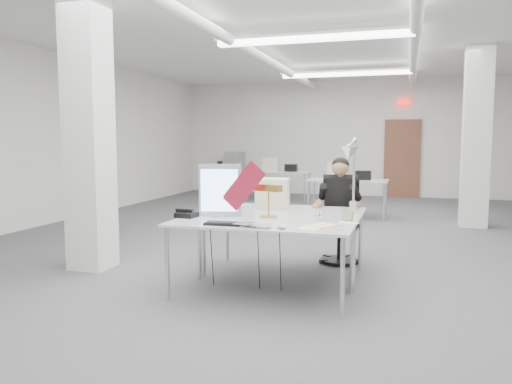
{
  "coord_description": "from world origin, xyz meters",
  "views": [
    {
      "loc": [
        1.35,
        -7.14,
        1.56
      ],
      "look_at": [
        -0.21,
        -2.0,
        0.99
      ],
      "focal_mm": 35.0,
      "sensor_mm": 36.0,
      "label": 1
    }
  ],
  "objects_px": {
    "monitor": "(220,190)",
    "beige_monitor": "(273,194)",
    "laptop": "(250,226)",
    "bankers_lamp": "(269,199)",
    "seated_person": "(340,193)",
    "desk_main": "(262,223)",
    "architect_lamp": "(352,171)",
    "desk_phone": "(187,215)",
    "office_chair": "(340,223)"
  },
  "relations": [
    {
      "from": "office_chair",
      "to": "seated_person",
      "type": "xyz_separation_m",
      "value": [
        0.0,
        -0.05,
        0.39
      ]
    },
    {
      "from": "monitor",
      "to": "bankers_lamp",
      "type": "distance_m",
      "value": 0.52
    },
    {
      "from": "office_chair",
      "to": "bankers_lamp",
      "type": "xyz_separation_m",
      "value": [
        -0.57,
        -1.3,
        0.44
      ]
    },
    {
      "from": "seated_person",
      "to": "beige_monitor",
      "type": "relative_size",
      "value": 2.18
    },
    {
      "from": "office_chair",
      "to": "seated_person",
      "type": "height_order",
      "value": "seated_person"
    },
    {
      "from": "monitor",
      "to": "architect_lamp",
      "type": "xyz_separation_m",
      "value": [
        1.31,
        0.5,
        0.2
      ]
    },
    {
      "from": "office_chair",
      "to": "laptop",
      "type": "xyz_separation_m",
      "value": [
        -0.56,
        -1.95,
        0.26
      ]
    },
    {
      "from": "laptop",
      "to": "architect_lamp",
      "type": "bearing_deg",
      "value": 64.68
    },
    {
      "from": "desk_main",
      "to": "monitor",
      "type": "distance_m",
      "value": 0.64
    },
    {
      "from": "monitor",
      "to": "architect_lamp",
      "type": "relative_size",
      "value": 0.58
    },
    {
      "from": "desk_phone",
      "to": "bankers_lamp",
      "type": "bearing_deg",
      "value": 20.97
    },
    {
      "from": "bankers_lamp",
      "to": "laptop",
      "type": "bearing_deg",
      "value": -68.27
    },
    {
      "from": "office_chair",
      "to": "desk_phone",
      "type": "bearing_deg",
      "value": -142.9
    },
    {
      "from": "desk_phone",
      "to": "desk_main",
      "type": "bearing_deg",
      "value": 0.37
    },
    {
      "from": "desk_main",
      "to": "desk_phone",
      "type": "height_order",
      "value": "desk_phone"
    },
    {
      "from": "desk_phone",
      "to": "beige_monitor",
      "type": "relative_size",
      "value": 0.54
    },
    {
      "from": "architect_lamp",
      "to": "desk_main",
      "type": "bearing_deg",
      "value": -159.78
    },
    {
      "from": "office_chair",
      "to": "laptop",
      "type": "height_order",
      "value": "office_chair"
    },
    {
      "from": "desk_phone",
      "to": "beige_monitor",
      "type": "xyz_separation_m",
      "value": [
        0.69,
        0.9,
        0.15
      ]
    },
    {
      "from": "seated_person",
      "to": "beige_monitor",
      "type": "bearing_deg",
      "value": -151.15
    },
    {
      "from": "laptop",
      "to": "bankers_lamp",
      "type": "distance_m",
      "value": 0.68
    },
    {
      "from": "bankers_lamp",
      "to": "desk_phone",
      "type": "distance_m",
      "value": 0.87
    },
    {
      "from": "monitor",
      "to": "beige_monitor",
      "type": "distance_m",
      "value": 0.83
    },
    {
      "from": "laptop",
      "to": "bankers_lamp",
      "type": "relative_size",
      "value": 0.96
    },
    {
      "from": "laptop",
      "to": "bankers_lamp",
      "type": "height_order",
      "value": "bankers_lamp"
    },
    {
      "from": "office_chair",
      "to": "desk_phone",
      "type": "height_order",
      "value": "office_chair"
    },
    {
      "from": "desk_main",
      "to": "seated_person",
      "type": "distance_m",
      "value": 1.66
    },
    {
      "from": "seated_person",
      "to": "architect_lamp",
      "type": "distance_m",
      "value": 0.91
    },
    {
      "from": "laptop",
      "to": "bankers_lamp",
      "type": "bearing_deg",
      "value": 101.73
    },
    {
      "from": "desk_main",
      "to": "office_chair",
      "type": "distance_m",
      "value": 1.71
    },
    {
      "from": "desk_main",
      "to": "bankers_lamp",
      "type": "height_order",
      "value": "bankers_lamp"
    },
    {
      "from": "office_chair",
      "to": "beige_monitor",
      "type": "height_order",
      "value": "beige_monitor"
    },
    {
      "from": "monitor",
      "to": "seated_person",
      "type": "bearing_deg",
      "value": 37.17
    },
    {
      "from": "bankers_lamp",
      "to": "desk_phone",
      "type": "height_order",
      "value": "bankers_lamp"
    },
    {
      "from": "desk_phone",
      "to": "office_chair",
      "type": "bearing_deg",
      "value": 52.39
    },
    {
      "from": "architect_lamp",
      "to": "laptop",
      "type": "bearing_deg",
      "value": -148.98
    },
    {
      "from": "architect_lamp",
      "to": "desk_phone",
      "type": "bearing_deg",
      "value": 179.62
    },
    {
      "from": "seated_person",
      "to": "monitor",
      "type": "distance_m",
      "value": 1.71
    },
    {
      "from": "laptop",
      "to": "architect_lamp",
      "type": "relative_size",
      "value": 0.38
    },
    {
      "from": "desk_main",
      "to": "monitor",
      "type": "height_order",
      "value": "monitor"
    },
    {
      "from": "office_chair",
      "to": "monitor",
      "type": "xyz_separation_m",
      "value": [
        -1.08,
        -1.37,
        0.52
      ]
    },
    {
      "from": "desk_main",
      "to": "beige_monitor",
      "type": "height_order",
      "value": "beige_monitor"
    },
    {
      "from": "office_chair",
      "to": "laptop",
      "type": "relative_size",
      "value": 2.8
    },
    {
      "from": "monitor",
      "to": "beige_monitor",
      "type": "bearing_deg",
      "value": 49.58
    },
    {
      "from": "desk_main",
      "to": "laptop",
      "type": "distance_m",
      "value": 0.35
    },
    {
      "from": "bankers_lamp",
      "to": "beige_monitor",
      "type": "relative_size",
      "value": 1.02
    },
    {
      "from": "beige_monitor",
      "to": "monitor",
      "type": "bearing_deg",
      "value": -124.97
    },
    {
      "from": "desk_main",
      "to": "laptop",
      "type": "height_order",
      "value": "laptop"
    },
    {
      "from": "beige_monitor",
      "to": "office_chair",
      "type": "bearing_deg",
      "value": 33.78
    },
    {
      "from": "desk_main",
      "to": "seated_person",
      "type": "height_order",
      "value": "seated_person"
    }
  ]
}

